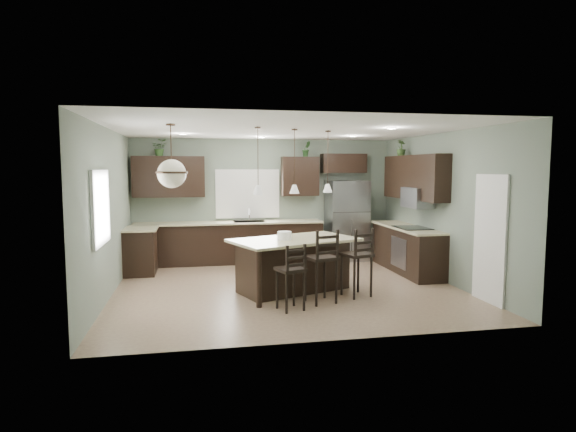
# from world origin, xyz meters

# --- Properties ---
(ground) EXTENTS (6.00, 6.00, 0.00)m
(ground) POSITION_xyz_m (0.00, 0.00, 0.00)
(ground) COLOR #9E8466
(ground) RESTS_ON ground
(pantry_door) EXTENTS (0.04, 0.82, 2.04)m
(pantry_door) POSITION_xyz_m (2.98, -1.55, 1.02)
(pantry_door) COLOR white
(pantry_door) RESTS_ON ground
(window_back) EXTENTS (1.35, 0.02, 1.00)m
(window_back) POSITION_xyz_m (-0.40, 2.73, 1.55)
(window_back) COLOR white
(window_back) RESTS_ON room_shell
(window_left) EXTENTS (0.02, 1.10, 1.00)m
(window_left) POSITION_xyz_m (-2.98, -0.80, 1.55)
(window_left) COLOR white
(window_left) RESTS_ON room_shell
(left_return_cabs) EXTENTS (0.60, 0.90, 0.90)m
(left_return_cabs) POSITION_xyz_m (-2.70, 1.70, 0.45)
(left_return_cabs) COLOR black
(left_return_cabs) RESTS_ON ground
(left_return_countertop) EXTENTS (0.66, 0.96, 0.04)m
(left_return_countertop) POSITION_xyz_m (-2.68, 1.70, 0.92)
(left_return_countertop) COLOR #C2BB92
(left_return_countertop) RESTS_ON left_return_cabs
(back_lower_cabs) EXTENTS (4.20, 0.60, 0.90)m
(back_lower_cabs) POSITION_xyz_m (-0.85, 2.45, 0.45)
(back_lower_cabs) COLOR black
(back_lower_cabs) RESTS_ON ground
(back_countertop) EXTENTS (4.20, 0.66, 0.04)m
(back_countertop) POSITION_xyz_m (-0.85, 2.43, 0.92)
(back_countertop) COLOR #C2BB92
(back_countertop) RESTS_ON back_lower_cabs
(sink_inset) EXTENTS (0.70, 0.45, 0.01)m
(sink_inset) POSITION_xyz_m (-0.40, 2.43, 0.94)
(sink_inset) COLOR gray
(sink_inset) RESTS_ON back_countertop
(faucet) EXTENTS (0.02, 0.02, 0.28)m
(faucet) POSITION_xyz_m (-0.40, 2.40, 1.08)
(faucet) COLOR silver
(faucet) RESTS_ON back_countertop
(back_upper_left) EXTENTS (1.55, 0.34, 0.90)m
(back_upper_left) POSITION_xyz_m (-2.15, 2.58, 1.95)
(back_upper_left) COLOR black
(back_upper_left) RESTS_ON room_shell
(back_upper_right) EXTENTS (0.85, 0.34, 0.90)m
(back_upper_right) POSITION_xyz_m (0.80, 2.58, 1.95)
(back_upper_right) COLOR black
(back_upper_right) RESTS_ON room_shell
(fridge_header) EXTENTS (1.05, 0.34, 0.45)m
(fridge_header) POSITION_xyz_m (1.85, 2.58, 2.25)
(fridge_header) COLOR black
(fridge_header) RESTS_ON room_shell
(right_lower_cabs) EXTENTS (0.60, 2.35, 0.90)m
(right_lower_cabs) POSITION_xyz_m (2.70, 0.87, 0.45)
(right_lower_cabs) COLOR black
(right_lower_cabs) RESTS_ON ground
(right_countertop) EXTENTS (0.66, 2.35, 0.04)m
(right_countertop) POSITION_xyz_m (2.68, 0.87, 0.92)
(right_countertop) COLOR #C2BB92
(right_countertop) RESTS_ON right_lower_cabs
(cooktop) EXTENTS (0.58, 0.75, 0.02)m
(cooktop) POSITION_xyz_m (2.68, 0.60, 0.94)
(cooktop) COLOR black
(cooktop) RESTS_ON right_countertop
(wall_oven_front) EXTENTS (0.01, 0.72, 0.60)m
(wall_oven_front) POSITION_xyz_m (2.40, 0.60, 0.45)
(wall_oven_front) COLOR gray
(wall_oven_front) RESTS_ON right_lower_cabs
(right_upper_cabs) EXTENTS (0.34, 2.35, 0.90)m
(right_upper_cabs) POSITION_xyz_m (2.83, 0.87, 1.95)
(right_upper_cabs) COLOR black
(right_upper_cabs) RESTS_ON room_shell
(microwave) EXTENTS (0.40, 0.75, 0.40)m
(microwave) POSITION_xyz_m (2.78, 0.60, 1.55)
(microwave) COLOR gray
(microwave) RESTS_ON right_upper_cabs
(refrigerator) EXTENTS (0.90, 0.74, 1.85)m
(refrigerator) POSITION_xyz_m (1.87, 2.35, 0.93)
(refrigerator) COLOR gray
(refrigerator) RESTS_ON ground
(kitchen_island) EXTENTS (2.38, 1.86, 0.92)m
(kitchen_island) POSITION_xyz_m (0.07, -0.31, 0.46)
(kitchen_island) COLOR black
(kitchen_island) RESTS_ON ground
(serving_dish) EXTENTS (0.24, 0.24, 0.14)m
(serving_dish) POSITION_xyz_m (-0.11, -0.38, 0.99)
(serving_dish) COLOR white
(serving_dish) RESTS_ON kitchen_island
(bar_stool_left) EXTENTS (0.48, 0.48, 1.02)m
(bar_stool_left) POSITION_xyz_m (-0.21, -1.38, 0.51)
(bar_stool_left) COLOR black
(bar_stool_left) RESTS_ON ground
(bar_stool_center) EXTENTS (0.54, 0.54, 1.19)m
(bar_stool_center) POSITION_xyz_m (0.35, -1.07, 0.59)
(bar_stool_center) COLOR black
(bar_stool_center) RESTS_ON ground
(bar_stool_right) EXTENTS (0.54, 0.54, 1.16)m
(bar_stool_right) POSITION_xyz_m (1.03, -0.81, 0.58)
(bar_stool_right) COLOR black
(bar_stool_right) RESTS_ON ground
(pendant_left) EXTENTS (0.17, 0.17, 1.10)m
(pendant_left) POSITION_xyz_m (-0.58, -0.56, 2.25)
(pendant_left) COLOR white
(pendant_left) RESTS_ON room_shell
(pendant_center) EXTENTS (0.17, 0.17, 1.10)m
(pendant_center) POSITION_xyz_m (0.07, -0.31, 2.25)
(pendant_center) COLOR silver
(pendant_center) RESTS_ON room_shell
(pendant_right) EXTENTS (0.17, 0.17, 1.10)m
(pendant_right) POSITION_xyz_m (0.73, -0.06, 2.25)
(pendant_right) COLOR silver
(pendant_right) RESTS_ON room_shell
(chandelier) EXTENTS (0.48, 0.48, 0.97)m
(chandelier) POSITION_xyz_m (-1.93, -0.83, 2.32)
(chandelier) COLOR beige
(chandelier) RESTS_ON room_shell
(plant_back_left) EXTENTS (0.33, 0.29, 0.36)m
(plant_back_left) POSITION_xyz_m (-2.33, 2.55, 2.58)
(plant_back_left) COLOR #2A4B21
(plant_back_left) RESTS_ON back_upper_left
(plant_back_right) EXTENTS (0.23, 0.20, 0.36)m
(plant_back_right) POSITION_xyz_m (0.95, 2.55, 2.58)
(plant_back_right) COLOR #274C21
(plant_back_right) RESTS_ON back_upper_right
(plant_right_wall) EXTENTS (0.26, 0.26, 0.35)m
(plant_right_wall) POSITION_xyz_m (2.80, 1.49, 2.57)
(plant_right_wall) COLOR #304B21
(plant_right_wall) RESTS_ON right_upper_cabs
(room_shell) EXTENTS (6.00, 6.00, 6.00)m
(room_shell) POSITION_xyz_m (0.00, 0.00, 1.70)
(room_shell) COLOR slate
(room_shell) RESTS_ON ground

